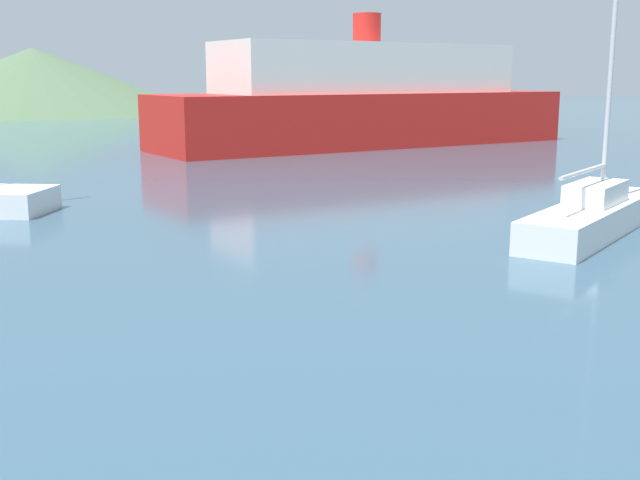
# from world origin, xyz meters

# --- Properties ---
(sailboat_inner) EXTENTS (7.01, 4.90, 10.53)m
(sailboat_inner) POSITION_xyz_m (9.53, 17.20, 0.54)
(sailboat_inner) COLOR white
(sailboat_inner) RESTS_ON ground_plane
(ferry_distant) EXTENTS (24.59, 8.90, 7.15)m
(ferry_distant) POSITION_xyz_m (16.57, 42.25, 2.45)
(ferry_distant) COLOR red
(ferry_distant) RESTS_ON ground_plane
(hill_east) EXTENTS (34.81, 34.81, 6.74)m
(hill_east) POSITION_xyz_m (4.27, 93.49, 3.37)
(hill_east) COLOR #4C6647
(hill_east) RESTS_ON ground_plane
(hill_far_east) EXTENTS (31.76, 31.76, 6.51)m
(hill_far_east) POSITION_xyz_m (39.62, 95.73, 3.25)
(hill_far_east) COLOR #476B42
(hill_far_east) RESTS_ON ground_plane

